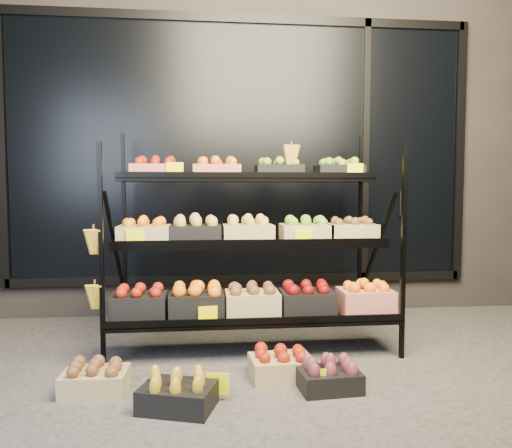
{
  "coord_description": "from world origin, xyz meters",
  "views": [
    {
      "loc": [
        -0.36,
        -3.14,
        1.19
      ],
      "look_at": [
        0.03,
        0.55,
        0.93
      ],
      "focal_mm": 35.0,
      "sensor_mm": 36.0,
      "label": 1
    }
  ],
  "objects": [
    {
      "name": "ground",
      "position": [
        0.0,
        0.0,
        0.0
      ],
      "size": [
        24.0,
        24.0,
        0.0
      ],
      "primitive_type": "plane",
      "color": "#514F4C",
      "rests_on": "ground"
    },
    {
      "name": "building",
      "position": [
        0.0,
        2.59,
        1.75
      ],
      "size": [
        6.0,
        2.08,
        3.5
      ],
      "color": "#2D2826",
      "rests_on": "ground"
    },
    {
      "name": "display_rack",
      "position": [
        -0.01,
        0.6,
        0.79
      ],
      "size": [
        2.18,
        1.02,
        1.66
      ],
      "color": "black",
      "rests_on": "ground"
    },
    {
      "name": "tag_floor_a",
      "position": [
        -0.29,
        -0.4,
        0.06
      ],
      "size": [
        0.13,
        0.01,
        0.12
      ],
      "primitive_type": "cube",
      "color": "#EAE700",
      "rests_on": "ground"
    },
    {
      "name": "tag_floor_b",
      "position": [
        0.32,
        -0.4,
        0.06
      ],
      "size": [
        0.13,
        0.01,
        0.12
      ],
      "primitive_type": "cube",
      "color": "#EAE700",
      "rests_on": "ground"
    },
    {
      "name": "floor_crate_left",
      "position": [
        -1.0,
        -0.2,
        0.09
      ],
      "size": [
        0.38,
        0.28,
        0.19
      ],
      "rotation": [
        0.0,
        0.0,
        -0.03
      ],
      "color": "tan",
      "rests_on": "ground"
    },
    {
      "name": "floor_crate_midleft",
      "position": [
        -0.51,
        -0.48,
        0.09
      ],
      "size": [
        0.45,
        0.39,
        0.2
      ],
      "rotation": [
        0.0,
        0.0,
        -0.31
      ],
      "color": "black",
      "rests_on": "ground"
    },
    {
      "name": "floor_crate_midright",
      "position": [
        0.12,
        -0.09,
        0.09
      ],
      "size": [
        0.41,
        0.31,
        0.2
      ],
      "rotation": [
        0.0,
        0.0,
        0.08
      ],
      "color": "tan",
      "rests_on": "ground"
    },
    {
      "name": "floor_crate_right",
      "position": [
        0.38,
        -0.32,
        0.09
      ],
      "size": [
        0.37,
        0.29,
        0.19
      ],
      "rotation": [
        0.0,
        0.0,
        0.08
      ],
      "color": "black",
      "rests_on": "ground"
    }
  ]
}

